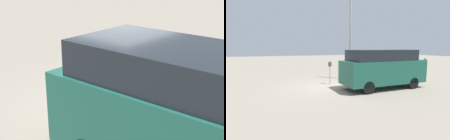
# 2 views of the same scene
# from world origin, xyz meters

# --- Properties ---
(ground_plane) EXTENTS (80.00, 80.00, 0.00)m
(ground_plane) POSITION_xyz_m (0.00, 0.00, 0.00)
(ground_plane) COLOR gray
(parking_meter_near) EXTENTS (0.20, 0.11, 1.48)m
(parking_meter_near) POSITION_xyz_m (0.32, 0.69, 1.09)
(parking_meter_near) COLOR #9E9EA3
(parking_meter_near) RESTS_ON ground
(parked_van) EXTENTS (4.90, 2.02, 2.21)m
(parked_van) POSITION_xyz_m (2.82, -1.44, 1.19)
(parked_van) COLOR #195142
(parked_van) RESTS_ON ground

